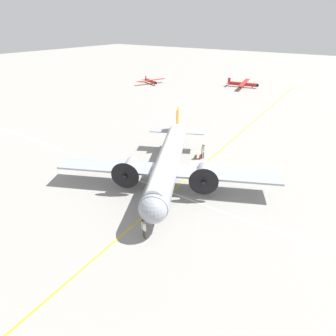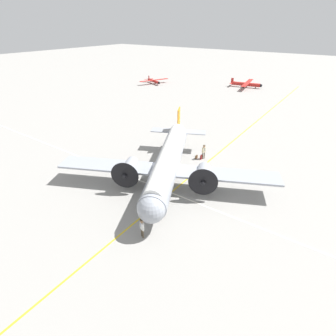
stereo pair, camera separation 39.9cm
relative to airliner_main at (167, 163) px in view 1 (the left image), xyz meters
name	(u,v)px [view 1 (the left image)]	position (x,y,z in m)	size (l,w,h in m)	color
ground_plane	(168,181)	(0.35, 0.17, -2.46)	(300.00, 300.00, 0.00)	gray
apron_line_eastwest	(180,185)	(0.35, -1.40, -2.46)	(120.00, 0.16, 0.01)	gold
apron_line_northsouth	(159,188)	(-1.39, 0.17, -2.46)	(0.16, 120.00, 0.01)	silver
airliner_main	(167,163)	(0.00, 0.00, 0.00)	(18.44, 21.61, 5.59)	#9399A3
crew_foreground	(144,226)	(-7.95, -3.08, -1.33)	(0.40, 0.56, 1.81)	#473D2D
passenger_boarding	(203,150)	(7.33, -0.50, -1.29)	(0.60, 0.40, 1.87)	#473D2D
suitcase_near_door	(196,157)	(6.86, 0.26, -2.25)	(0.50, 0.14, 0.47)	brown
suitcase_upright_spare	(201,157)	(7.10, -0.34, -2.18)	(0.51, 0.14, 0.61)	maroon
light_aircraft_distant	(243,84)	(51.20, 9.95, -1.60)	(11.25, 8.45, 2.13)	#B2231E
light_aircraft_taxiing	(151,81)	(40.83, 33.18, -1.70)	(8.41, 6.53, 1.75)	#B2231E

